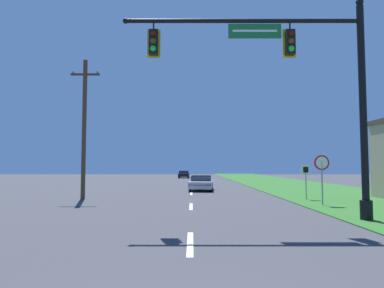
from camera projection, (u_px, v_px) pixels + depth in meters
grass_verge_right at (302, 187)px, 32.72m from camera, size 10.00×110.00×0.04m
road_center_line at (192, 193)px, 24.75m from camera, size 0.16×34.80×0.01m
signal_mast at (306, 84)px, 12.73m from camera, size 9.19×0.47×8.30m
car_ahead at (202, 183)px, 28.00m from camera, size 2.16×4.52×1.19m
far_car at (184, 174)px, 57.64m from camera, size 1.82×4.59×1.19m
stop_sign at (323, 169)px, 17.25m from camera, size 0.76×0.07×2.50m
route_sign_post at (306, 174)px, 20.19m from camera, size 0.55×0.06×2.03m
utility_pole_near at (85, 126)px, 20.98m from camera, size 1.80×0.26×8.56m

